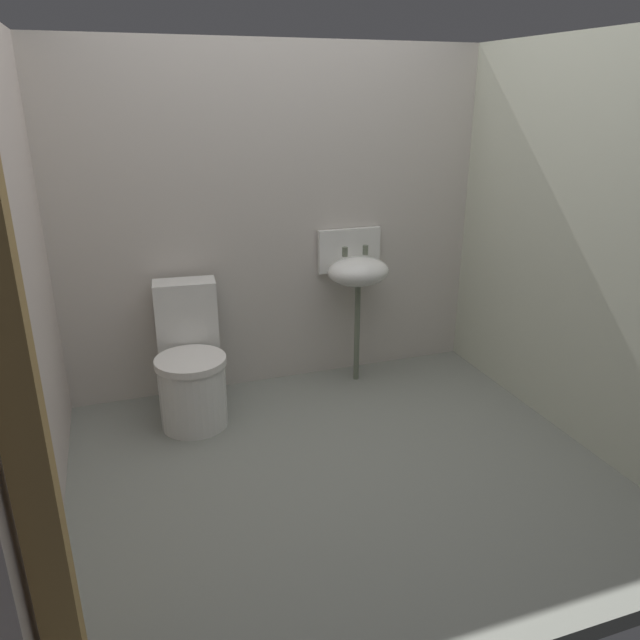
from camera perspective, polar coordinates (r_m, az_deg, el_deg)
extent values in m
cube|color=gray|center=(3.29, 1.57, -13.77)|extent=(3.06, 2.55, 0.08)
cube|color=beige|center=(3.86, -4.20, 9.14)|extent=(3.06, 0.10, 2.10)
cube|color=beige|center=(2.77, -26.81, 2.33)|extent=(0.10, 2.35, 2.10)
cube|color=beige|center=(3.61, 22.31, 6.84)|extent=(0.10, 2.35, 2.10)
cube|color=olive|center=(1.80, -26.43, -6.85)|extent=(0.11, 0.11, 2.10)
cylinder|color=silver|center=(3.58, -11.80, -6.87)|extent=(0.42, 0.42, 0.38)
cylinder|color=silver|center=(3.49, -12.05, -3.81)|extent=(0.44, 0.44, 0.04)
cube|color=silver|center=(3.70, -12.41, 0.61)|extent=(0.38, 0.22, 0.40)
cylinder|color=#626957|center=(4.00, 3.48, -1.24)|extent=(0.04, 0.04, 0.66)
ellipsoid|color=silver|center=(3.86, 3.62, 4.56)|extent=(0.40, 0.32, 0.18)
cube|color=silver|center=(3.98, 2.74, 6.57)|extent=(0.42, 0.04, 0.28)
cylinder|color=#626957|center=(3.86, 2.35, 6.41)|extent=(0.04, 0.04, 0.06)
cylinder|color=#626957|center=(3.91, 4.27, 6.57)|extent=(0.04, 0.04, 0.06)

